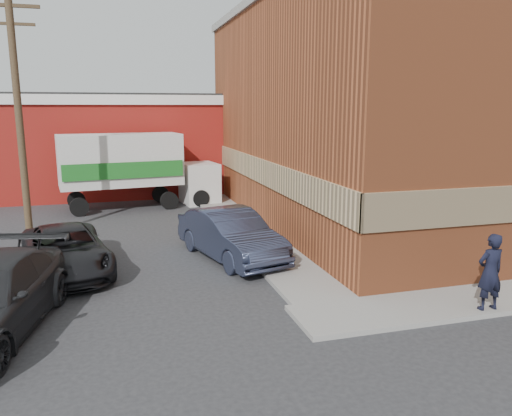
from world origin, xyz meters
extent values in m
plane|color=#28282B|center=(0.00, 0.00, 0.00)|extent=(90.00, 90.00, 0.00)
cube|color=#A14D29|center=(8.50, 9.00, 4.50)|extent=(14.00, 18.00, 9.00)
cube|color=tan|center=(1.46, 9.00, 2.30)|extent=(0.08, 18.16, 1.00)
cube|color=gray|center=(8.50, 9.00, 9.18)|extent=(14.25, 18.25, 0.36)
cube|color=gray|center=(0.60, 9.00, 0.06)|extent=(1.80, 18.00, 0.12)
cube|color=maroon|center=(-6.00, 20.00, 2.50)|extent=(16.00, 8.00, 5.00)
cube|color=silver|center=(-6.00, 20.00, 5.25)|extent=(16.30, 8.30, 0.50)
cube|color=black|center=(-6.00, 20.00, 5.55)|extent=(16.00, 8.00, 0.10)
cylinder|color=brown|center=(-7.50, 9.00, 4.50)|extent=(0.26, 0.26, 9.00)
cube|color=brown|center=(-7.50, 9.00, 8.30)|extent=(2.00, 0.12, 0.12)
cube|color=brown|center=(-7.50, 9.00, 7.70)|extent=(1.60, 0.10, 0.10)
imported|color=black|center=(4.07, -1.55, 1.05)|extent=(0.68, 0.45, 1.86)
imported|color=#2E344C|center=(-0.80, 4.48, 0.81)|extent=(2.91, 5.17, 1.61)
imported|color=black|center=(-5.83, 4.45, 0.69)|extent=(3.16, 5.28, 1.37)
cube|color=silver|center=(-4.00, 13.91, 2.40)|extent=(5.88, 2.96, 2.44)
cube|color=#1C6C22|center=(-3.85, 12.79, 2.02)|extent=(5.41, 0.71, 0.75)
cube|color=silver|center=(-0.36, 14.38, 1.03)|extent=(1.94, 2.27, 2.07)
cylinder|color=black|center=(-5.93, 12.72, 0.42)|extent=(0.88, 0.39, 0.85)
cylinder|color=black|center=(-6.17, 14.58, 0.42)|extent=(0.88, 0.39, 0.85)
cylinder|color=black|center=(-1.83, 13.25, 0.42)|extent=(0.88, 0.39, 0.85)
cylinder|color=black|center=(-2.07, 15.11, 0.42)|extent=(0.88, 0.39, 0.85)
cylinder|color=black|center=(-0.24, 13.45, 0.42)|extent=(0.88, 0.39, 0.85)
cylinder|color=black|center=(-0.48, 15.31, 0.42)|extent=(0.88, 0.39, 0.85)
camera|label=1|loc=(-4.32, -10.80, 4.84)|focal=35.00mm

